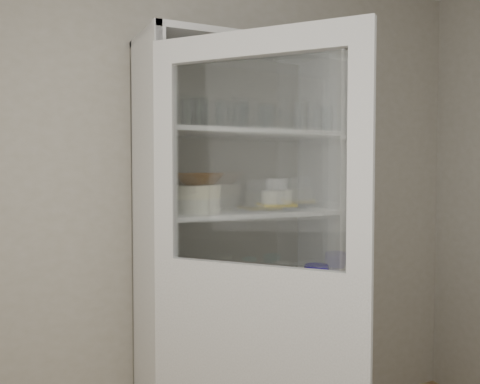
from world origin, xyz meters
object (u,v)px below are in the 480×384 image
goblet_1 (243,117)px  cupboard_door (255,322)px  cream_bowl (199,192)px  teal_jar (224,280)px  yellow_trivet (276,205)px  measuring_cups (198,294)px  goblet_0 (156,111)px  terracotta_bowl (199,179)px  pantry_cabinet (235,271)px  tin_box (301,352)px  plate_stack_back (160,203)px  mug_white (261,282)px  goblet_3 (267,118)px  mug_teal (246,275)px  goblet_2 (276,120)px  glass_platter (276,208)px  cream_dish (204,366)px  white_canister (195,278)px  mug_blue (316,274)px  white_ramekin (276,197)px  plate_stack_front (199,206)px

goblet_1 → cupboard_door: bearing=-112.4°
cream_bowl → teal_jar: bearing=28.9°
yellow_trivet → measuring_cups: 0.62m
cupboard_door → yellow_trivet: 0.80m
goblet_0 → terracotta_bowl: size_ratio=0.75×
pantry_cabinet → tin_box: size_ratio=9.89×
goblet_0 → cream_bowl: size_ratio=0.88×
goblet_0 → plate_stack_back: goblet_0 is taller
goblet_1 → mug_white: size_ratio=1.56×
goblet_3 → mug_teal: (-0.12, -0.01, -0.83)m
goblet_2 → tin_box: bearing=-64.7°
goblet_2 → glass_platter: goblet_2 is taller
mug_white → goblet_0: bearing=153.3°
teal_jar → cream_dish: 0.43m
goblet_1 → tin_box: (0.29, -0.11, -1.25)m
cream_dish → white_canister: bearing=127.9°
mug_blue → mug_white: bearing=-166.2°
plate_stack_back → cream_bowl: cream_bowl is taller
goblet_1 → goblet_3: (0.14, 0.00, 0.00)m
yellow_trivet → tin_box: yellow_trivet is taller
mug_blue → teal_jar: bearing=177.9°
mug_blue → teal_jar: 0.50m
goblet_0 → plate_stack_back: 0.45m
plate_stack_back → cream_bowl: 0.24m
glass_platter → cream_dish: (-0.40, 0.01, -0.77)m
yellow_trivet → goblet_1: bearing=147.8°
mug_teal → goblet_2: bearing=24.8°
goblet_3 → cream_dish: 1.30m
white_ramekin → mug_teal: white_ramekin is taller
mug_blue → mug_teal: size_ratio=1.24×
plate_stack_back → mug_blue: size_ratio=1.77×
cupboard_door → plate_stack_front: bearing=144.6°
cupboard_door → measuring_cups: size_ratio=21.83×
cupboard_door → goblet_0: cupboard_door is taller
terracotta_bowl → cream_dish: bearing=50.9°
cream_bowl → cupboard_door: bearing=-85.9°
goblet_0 → cream_bowl: 0.45m
goblet_0 → goblet_1: size_ratio=1.15×
cupboard_door → teal_jar: size_ratio=20.00×
goblet_3 → plate_stack_back: (-0.57, 0.05, -0.44)m
mug_blue → mug_teal: mug_blue is taller
cupboard_door → cream_dish: bearing=139.4°
goblet_0 → cream_bowl: (0.16, -0.15, -0.39)m
tin_box → white_ramekin: bearing=173.4°
cupboard_door → plate_stack_back: (-0.17, 0.69, 0.43)m
terracotta_bowl → plate_stack_front: bearing=0.0°
goblet_3 → mug_blue: size_ratio=1.21×
goblet_1 → cream_dish: size_ratio=0.62×
plate_stack_back → terracotta_bowl: terracotta_bowl is taller
pantry_cabinet → goblet_3: 0.82m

